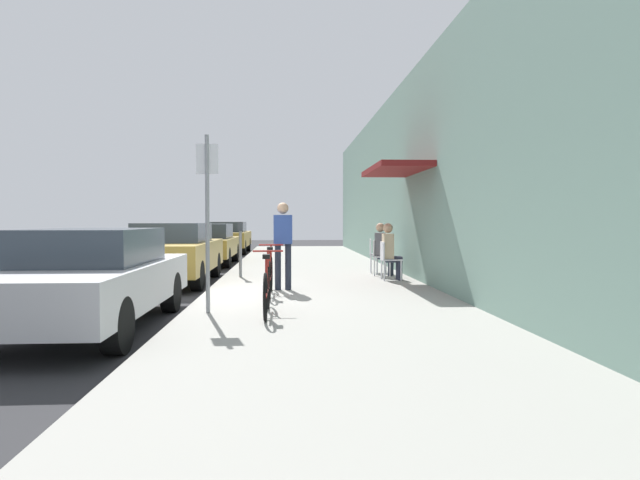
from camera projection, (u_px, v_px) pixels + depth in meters
The scene contains 17 objects.
ground_plane at pixel (203, 300), 9.85m from camera, with size 60.00×60.00×0.00m, color #2D2D30.
sidewalk_slab at pixel (318, 283), 11.99m from camera, with size 4.50×32.00×0.12m, color #9E9B93.
building_facade at pixel (423, 175), 12.04m from camera, with size 1.40×32.00×5.01m.
parked_car_0 at pixel (89, 277), 7.18m from camera, with size 1.80×4.40×1.36m.
parked_car_1 at pixel (173, 252), 12.43m from camera, with size 1.80×4.40×1.41m.
parked_car_2 at pixel (207, 243), 17.77m from camera, with size 1.80×4.40×1.36m.
parked_car_3 at pixel (228, 237), 24.10m from camera, with size 1.80×4.40×1.41m.
parking_meter at pixel (240, 245), 12.71m from camera, with size 0.12×0.10×1.32m.
street_sign at pixel (207, 209), 7.78m from camera, with size 0.32×0.06×2.60m.
bicycle_0 at pixel (267, 290), 7.63m from camera, with size 0.46×1.71×0.90m.
bicycle_1 at pixel (270, 275), 9.69m from camera, with size 0.46×1.71×0.90m.
cafe_chair_0 at pixel (388, 258), 12.11m from camera, with size 0.44×0.44×0.87m.
seated_patron_0 at pixel (390, 249), 12.11m from camera, with size 0.43×0.36×1.29m.
cafe_chair_1 at pixel (380, 255), 13.12m from camera, with size 0.56×0.56×0.87m.
seated_patron_1 at pixel (383, 247), 13.09m from camera, with size 0.51×0.47×1.29m.
cafe_chair_2 at pixel (375, 253), 13.85m from camera, with size 0.50×0.50×0.87m.
pedestrian_standing at pixel (283, 239), 10.36m from camera, with size 0.36×0.22×1.70m.
Camera 1 is at (1.56, -9.92, 1.48)m, focal length 29.96 mm.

